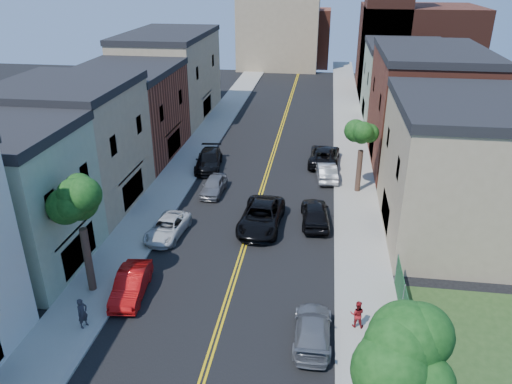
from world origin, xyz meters
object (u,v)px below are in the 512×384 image
at_px(silver_car_right, 326,171).
at_px(black_suv_lane, 261,217).
at_px(white_pickup, 167,228).
at_px(grey_car_left, 214,185).
at_px(grey_car_right, 313,330).
at_px(red_sedan, 131,284).
at_px(pedestrian_right, 357,314).
at_px(black_car_left, 209,160).
at_px(pedestrian_left, 82,313).
at_px(dark_car_right_far, 324,155).
at_px(black_car_right, 315,213).

bearing_deg(silver_car_right, black_suv_lane, 57.69).
relative_size(white_pickup, black_suv_lane, 0.75).
xyz_separation_m(grey_car_left, grey_car_right, (8.71, -16.49, -0.03)).
xyz_separation_m(red_sedan, pedestrian_right, (12.59, -1.10, 0.19)).
height_order(black_car_left, pedestrian_left, pedestrian_left).
bearing_deg(black_suv_lane, black_car_left, 123.33).
bearing_deg(dark_car_right_far, black_car_right, 90.57).
height_order(grey_car_left, pedestrian_left, pedestrian_left).
distance_m(dark_car_right_far, pedestrian_right, 23.43).
bearing_deg(pedestrian_right, black_suv_lane, -53.91).
bearing_deg(pedestrian_left, black_car_right, -19.43).
distance_m(black_car_left, grey_car_right, 24.13).
bearing_deg(silver_car_right, grey_car_left, 18.51).
bearing_deg(pedestrian_right, red_sedan, -0.92).
relative_size(grey_car_left, black_suv_lane, 0.67).
xyz_separation_m(black_suv_lane, pedestrian_right, (6.31, -10.09, 0.07)).
bearing_deg(grey_car_right, grey_car_left, -62.53).
bearing_deg(red_sedan, black_car_left, 83.77).
relative_size(white_pickup, black_car_right, 0.94).
bearing_deg(red_sedan, pedestrian_right, -11.24).
bearing_deg(black_car_left, silver_car_right, -11.58).
xyz_separation_m(white_pickup, pedestrian_left, (-1.38, -9.92, 0.35)).
height_order(black_suv_lane, pedestrian_left, pedestrian_left).
xyz_separation_m(dark_car_right_far, black_suv_lane, (-4.29, -13.25, 0.03)).
xyz_separation_m(silver_car_right, black_suv_lane, (-4.51, -9.54, 0.10)).
bearing_deg(grey_car_left, dark_car_right_far, 44.15).
xyz_separation_m(grey_car_left, pedestrian_right, (10.93, -15.27, 0.22)).
height_order(grey_car_right, black_car_right, black_car_right).
relative_size(red_sedan, silver_car_right, 0.98).
bearing_deg(black_car_left, black_car_right, -49.41).
bearing_deg(grey_car_left, black_car_right, -23.67).
distance_m(silver_car_right, dark_car_right_far, 3.72).
bearing_deg(pedestrian_right, grey_car_right, 32.76).
distance_m(black_car_left, pedestrian_right, 24.12).
height_order(red_sedan, black_car_left, black_car_left).
bearing_deg(pedestrian_left, black_car_left, 18.03).
height_order(red_sedan, pedestrian_right, pedestrian_right).
relative_size(red_sedan, dark_car_right_far, 0.75).
xyz_separation_m(silver_car_right, pedestrian_right, (1.79, -19.63, 0.17)).
bearing_deg(black_car_right, silver_car_right, -99.51).
bearing_deg(dark_car_right_far, black_suv_lane, 74.89).
distance_m(black_car_left, silver_car_right, 10.83).
xyz_separation_m(dark_car_right_far, pedestrian_right, (2.02, -23.34, 0.10)).
relative_size(silver_car_right, pedestrian_left, 2.69).
xyz_separation_m(white_pickup, black_car_right, (10.09, 3.29, 0.19)).
distance_m(black_car_left, pedestrian_left, 22.62).
xyz_separation_m(black_car_left, grey_car_right, (10.36, -21.79, -0.13)).
height_order(grey_car_left, dark_car_right_far, dark_car_right_far).
distance_m(grey_car_right, pedestrian_left, 11.78).
height_order(grey_car_right, pedestrian_right, pedestrian_right).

